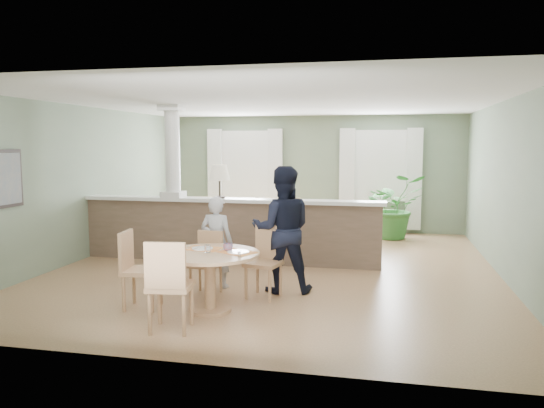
% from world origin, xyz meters
% --- Properties ---
extents(ground, '(8.00, 8.00, 0.00)m').
position_xyz_m(ground, '(0.00, 0.00, 0.00)').
color(ground, tan).
rests_on(ground, ground).
extents(room_shell, '(7.02, 8.02, 2.71)m').
position_xyz_m(room_shell, '(-0.03, 0.63, 1.81)').
color(room_shell, gray).
rests_on(room_shell, ground).
extents(pony_wall, '(5.32, 0.38, 2.70)m').
position_xyz_m(pony_wall, '(-0.99, 0.20, 0.71)').
color(pony_wall, '#775B4C').
rests_on(pony_wall, ground).
extents(sofa, '(3.20, 1.42, 0.91)m').
position_xyz_m(sofa, '(-1.18, 1.96, 0.46)').
color(sofa, olive).
rests_on(sofa, ground).
extents(houseplant, '(1.55, 1.45, 1.40)m').
position_xyz_m(houseplant, '(1.91, 3.20, 0.70)').
color(houseplant, '#2C6628').
rests_on(houseplant, ground).
extents(dining_table, '(1.21, 1.21, 0.82)m').
position_xyz_m(dining_table, '(-0.31, -2.47, 0.58)').
color(dining_table, tan).
rests_on(dining_table, ground).
extents(chair_far_boy, '(0.41, 0.41, 0.85)m').
position_xyz_m(chair_far_boy, '(-0.61, -1.72, 0.47)').
color(chair_far_boy, tan).
rests_on(chair_far_boy, ground).
extents(chair_far_man, '(0.51, 0.51, 0.94)m').
position_xyz_m(chair_far_man, '(0.19, -1.69, 0.52)').
color(chair_far_man, tan).
rests_on(chair_far_man, ground).
extents(chair_near, '(0.52, 0.52, 1.01)m').
position_xyz_m(chair_near, '(-0.51, -3.27, 0.56)').
color(chair_near, tan).
rests_on(chair_near, ground).
extents(chair_side, '(0.48, 0.48, 0.97)m').
position_xyz_m(chair_side, '(-1.26, -2.53, 0.53)').
color(chair_side, tan).
rests_on(chair_side, ground).
extents(child_person, '(0.50, 0.35, 1.30)m').
position_xyz_m(child_person, '(-0.59, -1.40, 0.65)').
color(child_person, '#ADADB2').
rests_on(child_person, ground).
extents(man_person, '(0.96, 0.82, 1.74)m').
position_xyz_m(man_person, '(0.36, -1.42, 0.87)').
color(man_person, black).
rests_on(man_person, ground).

